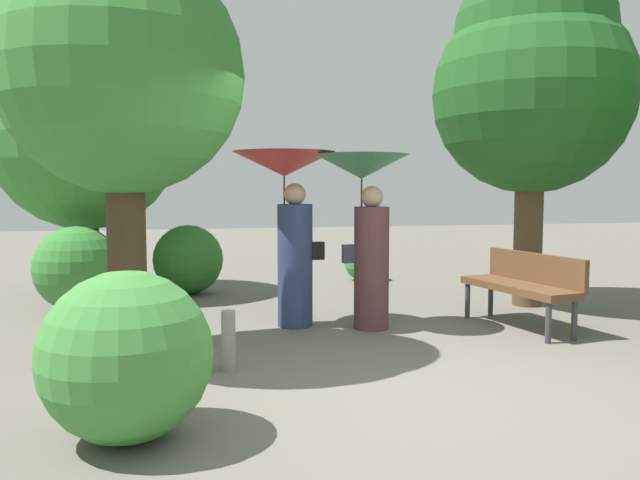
% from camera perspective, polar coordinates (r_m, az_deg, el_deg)
% --- Properties ---
extents(ground_plane, '(40.00, 40.00, 0.00)m').
position_cam_1_polar(ground_plane, '(4.95, 7.67, -13.55)').
color(ground_plane, '#6B665B').
extents(person_left, '(1.14, 1.14, 1.96)m').
position_cam_1_polar(person_left, '(6.93, -2.90, 3.45)').
color(person_left, navy).
rests_on(person_left, ground).
extents(person_right, '(1.03, 1.03, 1.92)m').
position_cam_1_polar(person_right, '(6.82, 4.23, 2.82)').
color(person_right, '#563338').
rests_on(person_right, ground).
extents(park_bench, '(0.74, 1.56, 0.83)m').
position_cam_1_polar(park_bench, '(7.28, 18.15, -3.70)').
color(park_bench, '#38383D').
rests_on(park_bench, ground).
extents(tree_near_left, '(2.66, 2.66, 3.96)m').
position_cam_1_polar(tree_near_left, '(9.67, -20.77, 9.97)').
color(tree_near_left, '#4C3823').
rests_on(tree_near_left, ground).
extents(tree_mid_left, '(2.14, 2.14, 4.10)m').
position_cam_1_polar(tree_mid_left, '(5.93, -17.74, 16.37)').
color(tree_mid_left, '#42301E').
rests_on(tree_mid_left, ground).
extents(tree_mid_right, '(2.57, 2.57, 4.54)m').
position_cam_1_polar(tree_mid_right, '(8.75, 18.91, 14.01)').
color(tree_mid_right, brown).
rests_on(tree_mid_right, ground).
extents(bush_path_left, '(0.60, 0.60, 0.60)m').
position_cam_1_polar(bush_path_left, '(10.52, 3.91, -2.09)').
color(bush_path_left, '#428C3D').
rests_on(bush_path_left, ground).
extents(bush_path_right, '(1.08, 1.08, 1.08)m').
position_cam_1_polar(bush_path_right, '(8.46, -21.37, -2.45)').
color(bush_path_right, '#387F33').
rests_on(bush_path_right, ground).
extents(bush_behind_bench, '(1.06, 1.06, 1.06)m').
position_cam_1_polar(bush_behind_bench, '(4.04, -17.34, -10.14)').
color(bush_behind_bench, '#428C3D').
rests_on(bush_behind_bench, ground).
extents(bush_far_side, '(1.02, 1.02, 1.02)m').
position_cam_1_polar(bush_far_side, '(9.32, -12.00, -1.77)').
color(bush_far_side, '#2D6B28').
rests_on(bush_far_side, ground).
extents(path_marker_post, '(0.12, 0.12, 0.52)m').
position_cam_1_polar(path_marker_post, '(5.39, -8.39, -9.15)').
color(path_marker_post, gray).
rests_on(path_marker_post, ground).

